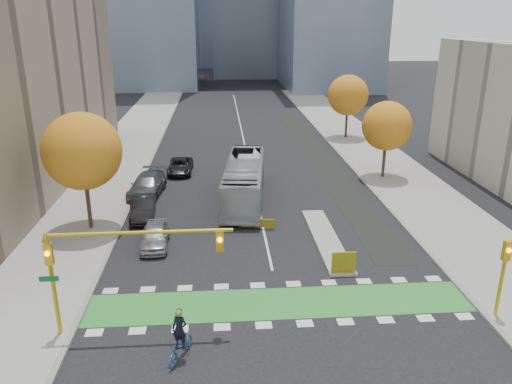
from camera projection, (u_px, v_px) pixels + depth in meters
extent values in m
plane|color=black|center=(283.00, 320.00, 24.43)|extent=(300.00, 300.00, 0.00)
cube|color=gray|center=(96.00, 191.00, 42.28)|extent=(7.00, 120.00, 0.15)
cube|color=gray|center=(406.00, 184.00, 44.17)|extent=(7.00, 120.00, 0.15)
cube|color=gray|center=(137.00, 190.00, 42.52)|extent=(0.30, 120.00, 0.16)
cube|color=gray|center=(367.00, 185.00, 43.93)|extent=(0.30, 120.00, 0.16)
cube|color=#2C892F|center=(280.00, 303.00, 25.84)|extent=(20.00, 3.00, 0.01)
cube|color=silver|center=(243.00, 136.00, 62.07)|extent=(0.15, 70.00, 0.01)
cube|color=black|center=(318.00, 156.00, 53.19)|extent=(2.50, 50.00, 0.01)
cube|color=gray|center=(326.00, 239.00, 33.15)|extent=(1.60, 10.00, 0.16)
cube|color=yellow|center=(344.00, 263.00, 28.40)|extent=(1.40, 0.12, 1.30)
cylinder|color=#332114|center=(87.00, 194.00, 34.01)|extent=(0.28, 0.28, 5.25)
sphere|color=#B76516|center=(82.00, 151.00, 33.02)|extent=(5.20, 5.20, 5.20)
cylinder|color=#332114|center=(384.00, 154.00, 45.22)|extent=(0.28, 0.28, 4.55)
sphere|color=#B76516|center=(387.00, 126.00, 44.36)|extent=(4.40, 4.40, 4.40)
cylinder|color=#332114|center=(347.00, 118.00, 60.26)|extent=(0.28, 0.28, 4.90)
sphere|color=#B76516|center=(348.00, 95.00, 59.33)|extent=(4.80, 4.80, 4.80)
cylinder|color=#BF9914|center=(54.00, 286.00, 22.36)|extent=(0.20, 0.20, 5.20)
cylinder|color=#BF9914|center=(139.00, 233.00, 21.81)|extent=(8.20, 0.16, 0.16)
cube|color=#BF9914|center=(49.00, 254.00, 21.83)|extent=(0.35, 0.28, 1.00)
sphere|color=orange|center=(47.00, 254.00, 21.63)|extent=(0.22, 0.22, 0.22)
cube|color=#BF9914|center=(220.00, 240.00, 22.23)|extent=(0.35, 0.28, 1.00)
sphere|color=orange|center=(220.00, 240.00, 22.02)|extent=(0.22, 0.22, 0.22)
cube|color=#0C5926|center=(49.00, 279.00, 21.79)|extent=(0.85, 0.04, 0.25)
cylinder|color=#BF9914|center=(501.00, 281.00, 24.04)|extent=(0.18, 0.18, 4.00)
cube|color=#BF9914|center=(507.00, 251.00, 23.51)|extent=(0.35, 0.28, 1.00)
sphere|color=orange|center=(509.00, 251.00, 23.30)|extent=(0.22, 0.22, 0.22)
imported|color=navy|center=(181.00, 347.00, 21.51)|extent=(1.48, 2.21, 1.10)
imported|color=black|center=(180.00, 329.00, 21.20)|extent=(0.80, 0.68, 1.86)
sphere|color=#597F2D|center=(179.00, 313.00, 20.94)|extent=(0.32, 0.32, 0.32)
imported|color=#A1A7A8|center=(244.00, 180.00, 39.79)|extent=(4.18, 12.52, 3.42)
imported|color=#A8A8AE|center=(155.00, 235.00, 32.12)|extent=(1.87, 4.35, 1.46)
imported|color=black|center=(143.00, 207.00, 36.70)|extent=(1.99, 4.84, 1.56)
imported|color=#545459|center=(147.00, 185.00, 41.36)|extent=(3.05, 6.11, 1.70)
imported|color=black|center=(180.00, 166.00, 47.31)|extent=(2.31, 4.85, 1.34)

